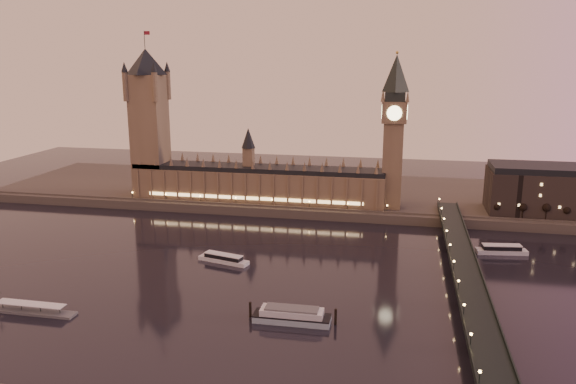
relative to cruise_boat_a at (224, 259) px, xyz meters
name	(u,v)px	position (x,y,z in m)	size (l,w,h in m)	color
ground	(274,275)	(30.24, -12.33, -2.00)	(700.00, 700.00, 0.00)	black
far_embankment	(360,195)	(60.24, 152.67, 1.00)	(560.00, 130.00, 6.00)	#423D35
palace_of_westminster	(257,179)	(-9.89, 108.67, 19.70)	(180.00, 26.62, 52.00)	brown
victoria_tower	(149,115)	(-89.76, 108.67, 63.79)	(31.68, 31.68, 118.00)	brown
big_ben	(394,123)	(84.22, 108.66, 61.95)	(17.68, 17.68, 104.00)	brown
westminster_bridge	(465,279)	(121.85, -12.33, 3.51)	(13.20, 260.00, 15.30)	black
bare_tree_0	(496,206)	(150.53, 96.67, 11.78)	(5.15, 5.15, 10.47)	black
bare_tree_1	(520,207)	(165.04, 96.67, 11.78)	(5.15, 5.15, 10.47)	black
bare_tree_2	(545,208)	(179.56, 96.67, 11.78)	(5.15, 5.15, 10.47)	black
bare_tree_3	(569,210)	(194.07, 96.67, 11.78)	(5.15, 5.15, 10.47)	black
cruise_boat_a	(224,259)	(0.00, 0.00, 0.00)	(29.05, 13.06, 4.55)	silver
cruise_boat_b	(502,250)	(146.85, 44.12, 0.23)	(28.14, 10.53, 5.07)	silver
moored_barge	(292,315)	(48.99, -60.55, 0.85)	(36.80, 9.46, 6.75)	#99B5C3
pontoon_pier	(33,310)	(-60.72, -74.59, -0.90)	(38.23, 6.37, 10.19)	#595B5E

